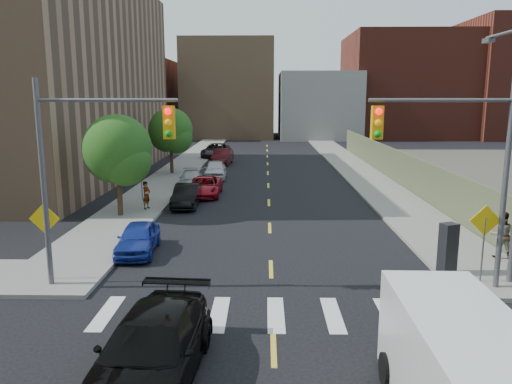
{
  "coord_description": "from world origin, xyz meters",
  "views": [
    {
      "loc": [
        -0.23,
        -9.95,
        6.41
      ],
      "look_at": [
        -0.66,
        13.04,
        2.0
      ],
      "focal_mm": 35.0,
      "sensor_mm": 36.0,
      "label": 1
    }
  ],
  "objects_px": {
    "payphone": "(448,249)",
    "pedestrian_west": "(146,195)",
    "parked_car_silver": "(191,179)",
    "black_sedan": "(151,350)",
    "parked_car_red": "(205,186)",
    "parked_car_white": "(215,170)",
    "parked_car_black": "(187,196)",
    "pedestrian_east": "(501,235)",
    "parked_car_maroon": "(222,157)",
    "cargo_van": "(460,371)",
    "parked_car_grey": "(216,151)",
    "parked_car_blue": "(138,238)"
  },
  "relations": [
    {
      "from": "payphone",
      "to": "pedestrian_west",
      "type": "distance_m",
      "value": 16.79
    },
    {
      "from": "parked_car_silver",
      "to": "black_sedan",
      "type": "bearing_deg",
      "value": -88.11
    },
    {
      "from": "parked_car_red",
      "to": "parked_car_white",
      "type": "distance_m",
      "value": 7.02
    },
    {
      "from": "parked_car_white",
      "to": "parked_car_silver",
      "type": "bearing_deg",
      "value": -109.91
    },
    {
      "from": "parked_car_black",
      "to": "parked_car_silver",
      "type": "height_order",
      "value": "parked_car_black"
    },
    {
      "from": "pedestrian_east",
      "to": "parked_car_maroon",
      "type": "bearing_deg",
      "value": -56.34
    },
    {
      "from": "payphone",
      "to": "pedestrian_west",
      "type": "bearing_deg",
      "value": 120.36
    },
    {
      "from": "parked_car_red",
      "to": "parked_car_silver",
      "type": "xyz_separation_m",
      "value": [
        -1.3,
        2.86,
        -0.02
      ]
    },
    {
      "from": "cargo_van",
      "to": "black_sedan",
      "type": "bearing_deg",
      "value": 166.79
    },
    {
      "from": "pedestrian_west",
      "to": "pedestrian_east",
      "type": "relative_size",
      "value": 0.85
    },
    {
      "from": "parked_car_maroon",
      "to": "parked_car_grey",
      "type": "xyz_separation_m",
      "value": [
        -1.17,
        5.33,
        0.01
      ]
    },
    {
      "from": "black_sedan",
      "to": "pedestrian_east",
      "type": "relative_size",
      "value": 2.91
    },
    {
      "from": "parked_car_silver",
      "to": "black_sedan",
      "type": "relative_size",
      "value": 0.78
    },
    {
      "from": "parked_car_blue",
      "to": "pedestrian_east",
      "type": "relative_size",
      "value": 2.01
    },
    {
      "from": "parked_car_red",
      "to": "parked_car_white",
      "type": "relative_size",
      "value": 1.07
    },
    {
      "from": "pedestrian_east",
      "to": "cargo_van",
      "type": "bearing_deg",
      "value": 70.14
    },
    {
      "from": "cargo_van",
      "to": "payphone",
      "type": "xyz_separation_m",
      "value": [
        2.81,
        8.46,
        -0.19
      ]
    },
    {
      "from": "parked_car_maroon",
      "to": "cargo_van",
      "type": "distance_m",
      "value": 39.51
    },
    {
      "from": "parked_car_silver",
      "to": "parked_car_grey",
      "type": "distance_m",
      "value": 17.89
    },
    {
      "from": "parked_car_blue",
      "to": "parked_car_black",
      "type": "relative_size",
      "value": 0.93
    },
    {
      "from": "parked_car_red",
      "to": "parked_car_grey",
      "type": "distance_m",
      "value": 20.79
    },
    {
      "from": "parked_car_grey",
      "to": "pedestrian_east",
      "type": "xyz_separation_m",
      "value": [
        14.55,
        -33.72,
        0.32
      ]
    },
    {
      "from": "black_sedan",
      "to": "pedestrian_east",
      "type": "distance_m",
      "value": 14.73
    },
    {
      "from": "parked_car_silver",
      "to": "parked_car_grey",
      "type": "bearing_deg",
      "value": 85.62
    },
    {
      "from": "parked_car_blue",
      "to": "pedestrian_east",
      "type": "distance_m",
      "value": 14.58
    },
    {
      "from": "parked_car_grey",
      "to": "pedestrian_west",
      "type": "xyz_separation_m",
      "value": [
        -1.45,
        -25.28,
        0.18
      ]
    },
    {
      "from": "parked_car_red",
      "to": "parked_car_white",
      "type": "bearing_deg",
      "value": 89.75
    },
    {
      "from": "parked_car_black",
      "to": "cargo_van",
      "type": "xyz_separation_m",
      "value": [
        8.35,
        -20.02,
        0.61
      ]
    },
    {
      "from": "parked_car_black",
      "to": "pedestrian_west",
      "type": "xyz_separation_m",
      "value": [
        -2.1,
        -1.24,
        0.27
      ]
    },
    {
      "from": "parked_car_maroon",
      "to": "parked_car_grey",
      "type": "distance_m",
      "value": 5.45
    },
    {
      "from": "parked_car_silver",
      "to": "cargo_van",
      "type": "relative_size",
      "value": 0.79
    },
    {
      "from": "parked_car_blue",
      "to": "parked_car_grey",
      "type": "distance_m",
      "value": 32.96
    },
    {
      "from": "parked_car_red",
      "to": "cargo_van",
      "type": "bearing_deg",
      "value": -71.99
    },
    {
      "from": "pedestrian_west",
      "to": "parked_car_maroon",
      "type": "bearing_deg",
      "value": 15.89
    },
    {
      "from": "cargo_van",
      "to": "pedestrian_west",
      "type": "distance_m",
      "value": 21.49
    },
    {
      "from": "black_sedan",
      "to": "cargo_van",
      "type": "xyz_separation_m",
      "value": [
        6.29,
        -1.58,
        0.49
      ]
    },
    {
      "from": "parked_car_black",
      "to": "parked_car_silver",
      "type": "distance_m",
      "value": 6.18
    },
    {
      "from": "parked_car_blue",
      "to": "payphone",
      "type": "relative_size",
      "value": 2.01
    },
    {
      "from": "payphone",
      "to": "pedestrian_east",
      "type": "height_order",
      "value": "same"
    },
    {
      "from": "parked_car_white",
      "to": "parked_car_grey",
      "type": "xyz_separation_m",
      "value": [
        -1.3,
        13.73,
        0.03
      ]
    },
    {
      "from": "parked_car_blue",
      "to": "parked_car_black",
      "type": "height_order",
      "value": "parked_car_black"
    },
    {
      "from": "parked_car_silver",
      "to": "pedestrian_west",
      "type": "bearing_deg",
      "value": -105.48
    },
    {
      "from": "parked_car_white",
      "to": "black_sedan",
      "type": "height_order",
      "value": "black_sedan"
    },
    {
      "from": "parked_car_blue",
      "to": "parked_car_grey",
      "type": "height_order",
      "value": "parked_car_grey"
    },
    {
      "from": "parked_car_black",
      "to": "parked_car_white",
      "type": "relative_size",
      "value": 0.95
    },
    {
      "from": "parked_car_blue",
      "to": "parked_car_white",
      "type": "bearing_deg",
      "value": 82.52
    },
    {
      "from": "parked_car_maroon",
      "to": "cargo_van",
      "type": "height_order",
      "value": "cargo_van"
    },
    {
      "from": "parked_car_maroon",
      "to": "pedestrian_east",
      "type": "bearing_deg",
      "value": -60.67
    },
    {
      "from": "cargo_van",
      "to": "pedestrian_east",
      "type": "distance_m",
      "value": 11.73
    },
    {
      "from": "parked_car_blue",
      "to": "parked_car_red",
      "type": "height_order",
      "value": "parked_car_blue"
    }
  ]
}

